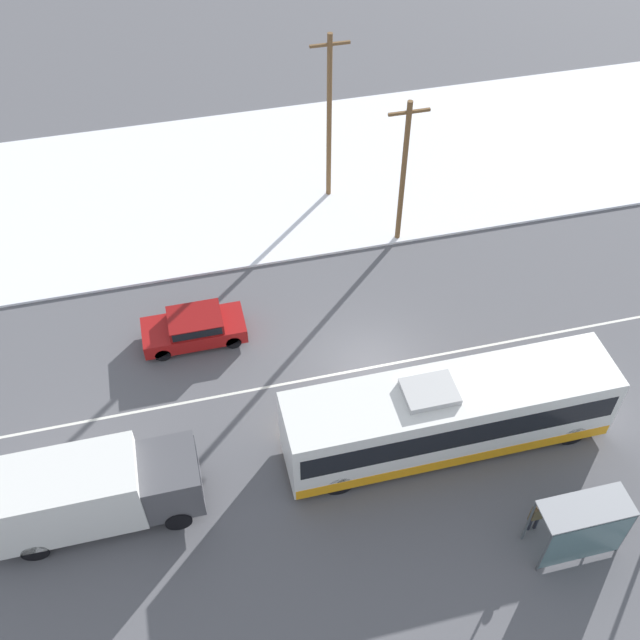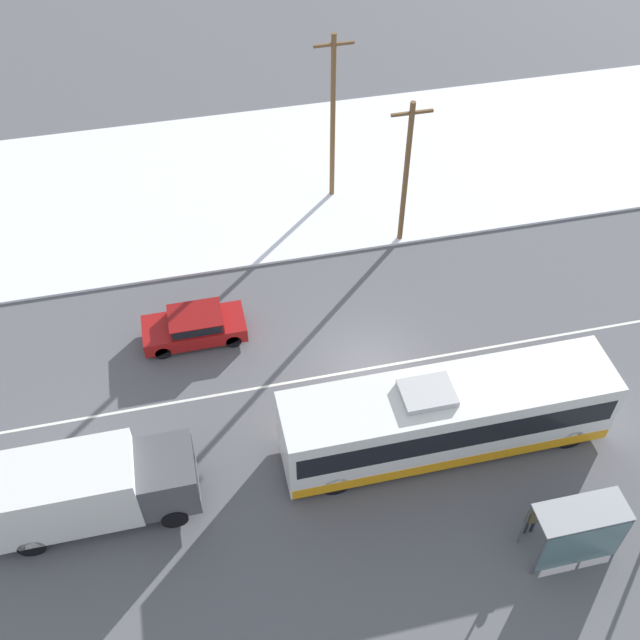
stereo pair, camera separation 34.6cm
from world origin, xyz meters
name	(u,v)px [view 2 (the right image)]	position (x,y,z in m)	size (l,w,h in m)	color
ground_plane	(371,368)	(0.00, 0.00, 0.00)	(120.00, 120.00, 0.00)	#56565B
snow_lot	(302,173)	(0.00, 13.49, 0.06)	(80.00, 13.00, 0.12)	white
lane_marking_center	(371,368)	(0.00, 0.00, 0.00)	(60.00, 0.12, 0.00)	silver
city_bus	(446,416)	(1.60, -3.98, 1.61)	(11.75, 2.57, 3.30)	white
box_truck	(81,489)	(-10.98, -4.14, 1.61)	(7.13, 2.30, 2.88)	silver
sedan_car	(195,325)	(-6.60, 3.19, 0.74)	(4.16, 1.80, 1.35)	maroon
pedestrian_at_stop	(533,517)	(3.25, -8.01, 0.99)	(0.58, 0.26, 1.61)	#23232D
bus_shelter	(582,531)	(4.21, -9.11, 1.68)	(2.92, 1.20, 2.40)	gray
utility_pole_roadside	(406,173)	(3.43, 7.33, 3.80)	(1.80, 0.24, 7.24)	brown
utility_pole_snowlot	(333,118)	(1.09, 11.39, 4.42)	(1.80, 0.24, 8.47)	brown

